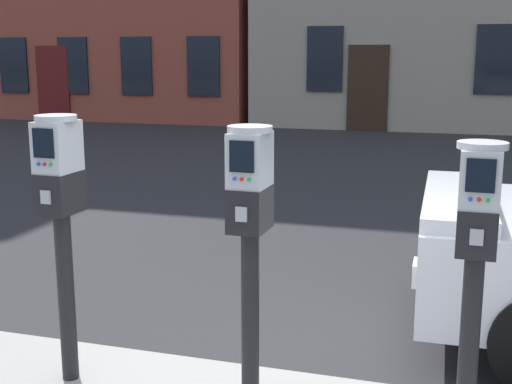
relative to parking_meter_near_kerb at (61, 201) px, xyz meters
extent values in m
cylinder|color=black|center=(0.00, 0.00, -0.53)|extent=(0.09, 0.09, 0.94)
cube|color=black|center=(0.00, 0.00, 0.05)|extent=(0.18, 0.24, 0.22)
cube|color=#A5A8AD|center=(0.00, -0.13, 0.05)|extent=(0.06, 0.01, 0.07)
cube|color=#B7BABF|center=(0.00, 0.00, 0.29)|extent=(0.18, 0.23, 0.27)
cube|color=black|center=(0.00, -0.12, 0.32)|extent=(0.12, 0.01, 0.15)
cylinder|color=blue|center=(-0.04, -0.12, 0.21)|extent=(0.02, 0.01, 0.02)
cylinder|color=red|center=(0.00, -0.12, 0.21)|extent=(0.02, 0.01, 0.02)
cylinder|color=green|center=(0.03, -0.12, 0.21)|extent=(0.02, 0.01, 0.02)
cylinder|color=#B7BABF|center=(0.00, 0.00, 0.44)|extent=(0.22, 0.22, 0.03)
cylinder|color=black|center=(1.05, 0.00, -0.54)|extent=(0.09, 0.09, 0.93)
cube|color=black|center=(1.05, 0.00, 0.03)|extent=(0.18, 0.24, 0.21)
cube|color=#A5A8AD|center=(1.04, -0.13, 0.03)|extent=(0.06, 0.01, 0.07)
cube|color=#B7BABF|center=(1.05, 0.00, 0.27)|extent=(0.18, 0.23, 0.26)
cube|color=black|center=(1.04, -0.12, 0.30)|extent=(0.12, 0.01, 0.15)
cylinder|color=blue|center=(1.01, -0.12, 0.19)|extent=(0.02, 0.01, 0.02)
cylinder|color=red|center=(1.04, -0.12, 0.19)|extent=(0.02, 0.01, 0.02)
cylinder|color=green|center=(1.08, -0.12, 0.19)|extent=(0.02, 0.01, 0.02)
cylinder|color=#B7BABF|center=(1.05, 0.00, 0.41)|extent=(0.22, 0.22, 0.03)
cylinder|color=black|center=(2.09, 0.00, -0.55)|extent=(0.09, 0.09, 0.90)
cube|color=black|center=(2.09, 0.00, 0.00)|extent=(0.18, 0.24, 0.21)
cube|color=#A5A8AD|center=(2.09, -0.13, 0.00)|extent=(0.06, 0.01, 0.07)
cube|color=#B7BABF|center=(2.09, 0.00, 0.23)|extent=(0.18, 0.23, 0.26)
cube|color=black|center=(2.09, -0.12, 0.27)|extent=(0.12, 0.01, 0.14)
cylinder|color=blue|center=(2.05, -0.12, 0.16)|extent=(0.02, 0.01, 0.02)
cylinder|color=red|center=(2.09, -0.12, 0.16)|extent=(0.02, 0.01, 0.02)
cylinder|color=green|center=(2.12, -0.12, 0.16)|extent=(0.02, 0.01, 0.02)
cylinder|color=#B7BABF|center=(2.09, 0.00, 0.38)|extent=(0.22, 0.22, 0.03)
cube|color=silver|center=(2.01, 1.63, -0.21)|extent=(0.47, 1.69, 0.10)
cube|color=white|center=(1.79, 0.95, -0.52)|extent=(0.04, 0.20, 0.14)
cube|color=white|center=(1.77, 2.31, -0.52)|extent=(0.04, 0.20, 0.14)
cube|color=black|center=(-10.33, 13.85, 0.41)|extent=(0.90, 0.06, 1.55)
cube|color=black|center=(-8.40, 13.85, 0.41)|extent=(0.90, 0.06, 1.55)
cube|color=black|center=(-6.46, 13.85, 0.41)|extent=(0.90, 0.06, 1.55)
cube|color=black|center=(-4.52, 13.85, 0.41)|extent=(0.90, 0.06, 1.55)
cube|color=#591414|center=(-9.07, 13.85, -0.10)|extent=(1.00, 0.07, 2.10)
cube|color=black|center=(-1.30, 13.85, 0.61)|extent=(0.90, 0.06, 1.60)
cube|color=black|center=(2.71, 13.85, 0.61)|extent=(0.90, 0.06, 1.60)
cube|color=black|center=(-0.22, 13.85, -0.10)|extent=(1.00, 0.07, 2.10)
camera|label=1|loc=(1.99, -3.04, 0.77)|focal=47.62mm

